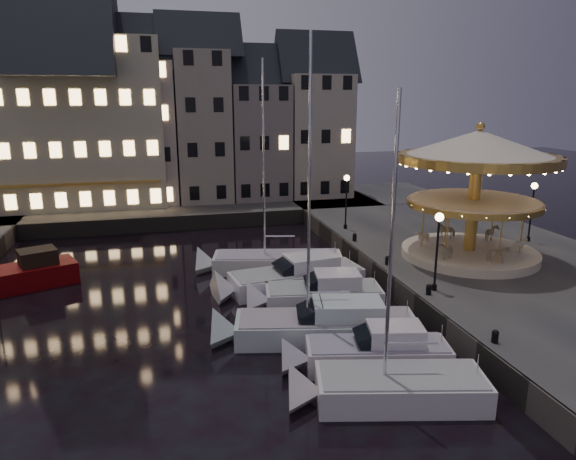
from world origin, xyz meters
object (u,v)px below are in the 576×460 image
object	(u,v)px
streetlamp_d	(532,203)
motorboat_d	(316,296)
motorboat_f	(269,263)
bollard_a	(495,336)
motorboat_a	(385,389)
bollard_c	(388,260)
carousel	(477,170)
motorboat_e	(290,279)
red_fishing_boat	(16,278)
motorboat_b	(367,354)
streetlamp_c	(346,194)
bollard_b	(429,289)
bollard_d	(355,237)
streetlamp_b	(438,240)
motorboat_c	(317,326)

from	to	relation	value
streetlamp_d	motorboat_d	bearing A→B (deg)	-164.72
streetlamp_d	motorboat_f	xyz separation A→B (m)	(-18.34, 1.89, -3.49)
motorboat_d	motorboat_f	size ratio (longest dim) A/B	0.59
bollard_a	motorboat_a	world-z (taller)	motorboat_a
bollard_a	bollard_c	world-z (taller)	same
bollard_a	carousel	distance (m)	13.19
bollard_c	motorboat_f	size ratio (longest dim) A/B	0.05
bollard_a	carousel	size ratio (longest dim) A/B	0.06
motorboat_e	red_fishing_boat	bearing A→B (deg)	165.88
motorboat_d	bollard_c	bearing A→B (deg)	22.67
motorboat_d	motorboat_b	bearing A→B (deg)	-88.46
motorboat_e	carousel	distance (m)	13.14
streetlamp_c	bollard_b	bearing A→B (deg)	-92.45
bollard_a	bollard_d	bearing A→B (deg)	90.00
streetlamp_d	motorboat_a	distance (m)	22.50
streetlamp_b	bollard_c	world-z (taller)	streetlamp_b
bollard_b	motorboat_a	size ratio (longest dim) A/B	0.05
motorboat_c	carousel	xyz separation A→B (m)	(11.97, 6.18, 6.18)
streetlamp_c	motorboat_f	bearing A→B (deg)	-146.75
red_fishing_boat	motorboat_a	bearing A→B (deg)	-44.68
bollard_c	bollard_d	distance (m)	5.50
streetlamp_c	motorboat_b	world-z (taller)	streetlamp_c
carousel	bollard_a	bearing A→B (deg)	-118.01
motorboat_c	motorboat_e	world-z (taller)	motorboat_c
bollard_a	bollard_b	distance (m)	5.50
motorboat_a	motorboat_f	bearing A→B (deg)	93.98
bollard_c	bollard_a	bearing A→B (deg)	-90.00
streetlamp_b	motorboat_e	bearing A→B (deg)	140.83
bollard_c	motorboat_a	xyz separation A→B (m)	(-5.33, -11.54, -1.06)
motorboat_f	red_fishing_boat	bearing A→B (deg)	178.48
streetlamp_c	carousel	world-z (taller)	carousel
bollard_a	motorboat_d	world-z (taller)	motorboat_d
motorboat_b	motorboat_e	xyz separation A→B (m)	(-0.87, 9.81, 0.01)
motorboat_e	streetlamp_b	bearing A→B (deg)	-39.17
streetlamp_c	motorboat_d	world-z (taller)	streetlamp_c
carousel	motorboat_b	bearing A→B (deg)	-139.26
streetlamp_d	bollard_c	xyz separation A→B (m)	(-11.90, -2.50, -2.41)
streetlamp_d	motorboat_a	xyz separation A→B (m)	(-17.23, -14.04, -3.48)
motorboat_a	carousel	bearing A→B (deg)	46.79
streetlamp_c	motorboat_b	xyz separation A→B (m)	(-5.61, -18.03, -3.38)
bollard_b	motorboat_e	xyz separation A→B (m)	(-5.88, 5.78, -0.96)
bollard_d	motorboat_f	xyz separation A→B (m)	(-6.44, -1.11, -1.07)
streetlamp_c	motorboat_c	bearing A→B (deg)	-114.65
bollard_a	motorboat_b	world-z (taller)	motorboat_b
streetlamp_b	motorboat_e	world-z (taller)	streetlamp_b
bollard_a	motorboat_d	xyz separation A→B (m)	(-5.20, 8.33, -0.96)
motorboat_a	motorboat_e	distance (m)	12.33
bollard_d	carousel	size ratio (longest dim) A/B	0.06
bollard_c	motorboat_d	bearing A→B (deg)	-157.33
streetlamp_d	motorboat_f	size ratio (longest dim) A/B	0.33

